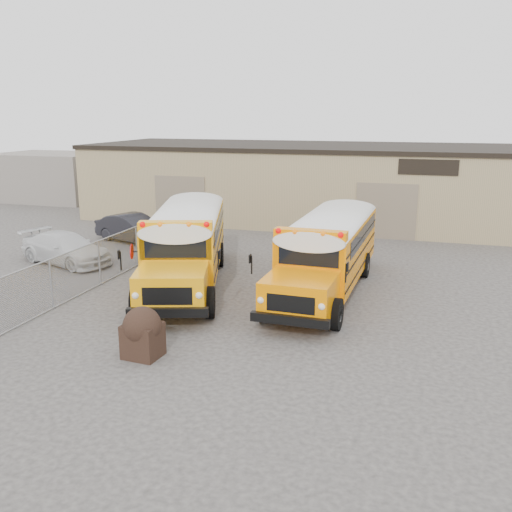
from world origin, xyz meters
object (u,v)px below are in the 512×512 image
(car_white, at_px, (66,248))
(car_dark, at_px, (133,228))
(school_bus_left, at_px, (199,211))
(school_bus_right, at_px, (353,219))
(tarp_bundle, at_px, (142,332))

(car_white, height_order, car_dark, car_dark)
(car_white, distance_m, car_dark, 4.85)
(school_bus_left, height_order, school_bus_right, school_bus_left)
(tarp_bundle, bearing_deg, school_bus_left, 106.05)
(school_bus_right, relative_size, tarp_bundle, 6.93)
(car_white, bearing_deg, tarp_bundle, -116.98)
(school_bus_left, bearing_deg, school_bus_right, 4.64)
(school_bus_left, bearing_deg, tarp_bundle, -73.95)
(car_white, bearing_deg, school_bus_right, -46.83)
(school_bus_left, height_order, tarp_bundle, school_bus_left)
(school_bus_right, bearing_deg, school_bus_left, -175.36)
(school_bus_left, xyz_separation_m, school_bus_right, (7.70, 0.62, -0.07))
(car_dark, bearing_deg, tarp_bundle, -130.97)
(school_bus_right, relative_size, car_dark, 2.27)
(car_white, bearing_deg, school_bus_left, -22.89)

